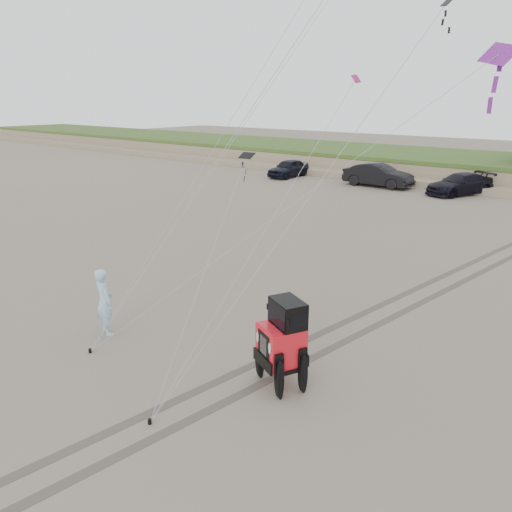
% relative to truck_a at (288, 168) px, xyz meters
% --- Properties ---
extents(ground, '(160.00, 160.00, 0.00)m').
position_rel_truck_a_xyz_m(ground, '(16.93, -28.03, -0.74)').
color(ground, '#6B6054').
rests_on(ground, ground).
extents(truck_a, '(1.90, 4.42, 1.49)m').
position_rel_truck_a_xyz_m(truck_a, '(0.00, 0.00, 0.00)').
color(truck_a, black).
rests_on(truck_a, ground).
extents(truck_b, '(5.24, 1.84, 1.72)m').
position_rel_truck_a_xyz_m(truck_b, '(8.01, 0.51, 0.12)').
color(truck_b, black).
rests_on(truck_b, ground).
extents(truck_c, '(4.02, 5.48, 1.47)m').
position_rel_truck_a_xyz_m(truck_c, '(13.91, 1.09, -0.01)').
color(truck_c, black).
rests_on(truck_c, ground).
extents(jeep, '(3.73, 4.99, 1.71)m').
position_rel_truck_a_xyz_m(jeep, '(18.79, -26.13, 0.11)').
color(jeep, red).
rests_on(jeep, ground).
extents(man, '(0.82, 0.64, 1.98)m').
position_rel_truck_a_xyz_m(man, '(13.31, -27.18, 0.24)').
color(man, '#95B8E7').
rests_on(man, ground).
extents(stake_main, '(0.08, 0.08, 0.12)m').
position_rel_truck_a_xyz_m(stake_main, '(13.94, -28.16, -0.68)').
color(stake_main, black).
rests_on(stake_main, ground).
extents(stake_aux, '(0.08, 0.08, 0.12)m').
position_rel_truck_a_xyz_m(stake_aux, '(17.59, -29.09, -0.68)').
color(stake_aux, black).
rests_on(stake_aux, ground).
extents(tire_tracks, '(5.22, 29.74, 0.01)m').
position_rel_truck_a_xyz_m(tire_tracks, '(18.93, -20.03, -0.74)').
color(tire_tracks, '#4C443D').
rests_on(tire_tracks, ground).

